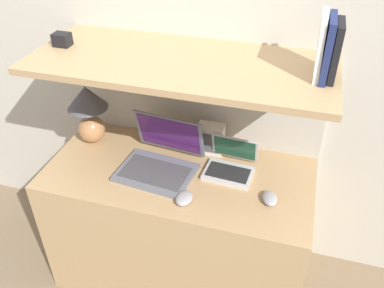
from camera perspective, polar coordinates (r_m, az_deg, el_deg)
The scene contains 14 objects.
wall_back at distance 1.94m, azimuth 1.09°, elevation 13.85°, with size 6.00×0.05×2.40m.
desk at distance 2.14m, azimuth -1.76°, elevation -11.38°, with size 1.24×0.58×0.71m.
back_riser at distance 2.19m, azimuth 0.61°, elevation -1.12°, with size 1.24×0.04×1.21m.
shelf at distance 1.67m, azimuth -1.57°, elevation 11.27°, with size 1.24×0.53×0.03m.
table_lamp at distance 2.06m, azimuth -14.35°, elevation 4.78°, with size 0.20×0.20×0.31m.
laptop_large at distance 1.89m, azimuth -4.47°, elevation -2.25°, with size 0.37×0.34×0.24m.
laptop_small at distance 1.89m, azimuth 5.41°, elevation -2.98°, with size 0.23×0.21×0.15m.
computer_mouse at distance 1.74m, azimuth -1.11°, elevation -7.59°, with size 0.08×0.10×0.03m.
second_mouse at distance 1.77m, azimuth 10.87°, elevation -7.48°, with size 0.09×0.11×0.03m.
router_box at distance 1.98m, azimuth 2.62°, elevation 0.76°, with size 0.13×0.08×0.15m.
book_black at distance 1.56m, azimuth 19.53°, elevation 12.20°, with size 0.02×0.14×0.21m.
book_navy at distance 1.56m, azimuth 18.52°, elevation 12.63°, with size 0.02×0.17×0.23m.
book_white at distance 1.56m, azimuth 17.59°, elevation 12.99°, with size 0.03×0.15×0.24m.
shelf_gadget at distance 1.88m, azimuth -17.78°, elevation 13.79°, with size 0.07×0.06×0.06m.
Camera 1 is at (0.47, -1.09, 1.92)m, focal length 38.00 mm.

